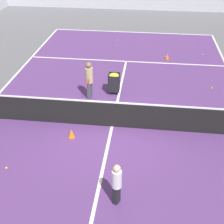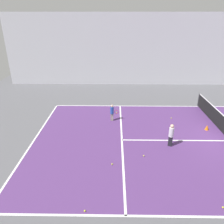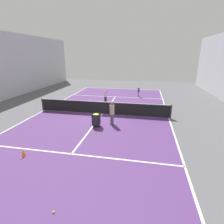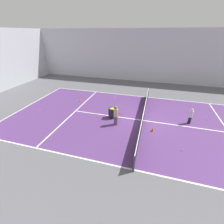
{
  "view_description": "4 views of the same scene",
  "coord_description": "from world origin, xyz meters",
  "px_view_note": "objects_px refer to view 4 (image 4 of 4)",
  "views": [
    {
      "loc": [
        1.14,
        -9.21,
        6.41
      ],
      "look_at": [
        0.0,
        0.0,
        0.62
      ],
      "focal_mm": 50.0,
      "sensor_mm": 36.0,
      "label": 1
    },
    {
      "loc": [
        10.67,
        -6.47,
        6.41
      ],
      "look_at": [
        -2.52,
        -6.66,
        0.62
      ],
      "focal_mm": 35.0,
      "sensor_mm": 36.0,
      "label": 2
    },
    {
      "loc": [
        -3.3,
        12.86,
        4.53
      ],
      "look_at": [
        -1.17,
        1.99,
        0.88
      ],
      "focal_mm": 28.0,
      "sensor_mm": 36.0,
      "label": 3
    },
    {
      "loc": [
        -10.67,
        -0.41,
        6.32
      ],
      "look_at": [
        -0.23,
        2.56,
        0.52
      ],
      "focal_mm": 24.0,
      "sensor_mm": 36.0,
      "label": 4
    }
  ],
  "objects_px": {
    "child_midcourt": "(191,115)",
    "tennis_net": "(144,115)",
    "ball_cart": "(112,111)",
    "training_cone_1": "(153,129)",
    "training_cone_0": "(80,100)",
    "coach_at_net": "(116,114)"
  },
  "relations": [
    {
      "from": "child_midcourt",
      "to": "training_cone_0",
      "type": "xyz_separation_m",
      "value": [
        1.59,
        10.14,
        -0.57
      ]
    },
    {
      "from": "child_midcourt",
      "to": "ball_cart",
      "type": "height_order",
      "value": "child_midcourt"
    },
    {
      "from": "tennis_net",
      "to": "child_midcourt",
      "type": "distance_m",
      "value": 3.54
    },
    {
      "from": "ball_cart",
      "to": "training_cone_0",
      "type": "bearing_deg",
      "value": 59.87
    },
    {
      "from": "training_cone_1",
      "to": "ball_cart",
      "type": "bearing_deg",
      "value": 72.31
    },
    {
      "from": "tennis_net",
      "to": "training_cone_1",
      "type": "distance_m",
      "value": 1.58
    },
    {
      "from": "training_cone_0",
      "to": "coach_at_net",
      "type": "bearing_deg",
      "value": -125.42
    },
    {
      "from": "tennis_net",
      "to": "ball_cart",
      "type": "height_order",
      "value": "tennis_net"
    },
    {
      "from": "ball_cart",
      "to": "training_cone_1",
      "type": "xyz_separation_m",
      "value": [
        -1.07,
        -3.36,
        -0.45
      ]
    },
    {
      "from": "ball_cart",
      "to": "training_cone_0",
      "type": "relative_size",
      "value": 2.67
    },
    {
      "from": "training_cone_1",
      "to": "training_cone_0",
      "type": "bearing_deg",
      "value": 65.18
    },
    {
      "from": "child_midcourt",
      "to": "coach_at_net",
      "type": "bearing_deg",
      "value": 43.32
    },
    {
      "from": "child_midcourt",
      "to": "tennis_net",
      "type": "bearing_deg",
      "value": 34.79
    },
    {
      "from": "training_cone_0",
      "to": "ball_cart",
      "type": "bearing_deg",
      "value": -120.13
    },
    {
      "from": "tennis_net",
      "to": "training_cone_0",
      "type": "relative_size",
      "value": 31.5
    },
    {
      "from": "training_cone_0",
      "to": "training_cone_1",
      "type": "distance_m",
      "value": 8.21
    },
    {
      "from": "coach_at_net",
      "to": "tennis_net",
      "type": "bearing_deg",
      "value": 36.39
    },
    {
      "from": "tennis_net",
      "to": "coach_at_net",
      "type": "xyz_separation_m",
      "value": [
        -1.17,
        1.98,
        0.38
      ]
    },
    {
      "from": "coach_at_net",
      "to": "training_cone_0",
      "type": "height_order",
      "value": "coach_at_net"
    },
    {
      "from": "tennis_net",
      "to": "ball_cart",
      "type": "xyz_separation_m",
      "value": [
        -0.23,
        2.56,
        0.08
      ]
    },
    {
      "from": "ball_cart",
      "to": "training_cone_1",
      "type": "relative_size",
      "value": 2.76
    },
    {
      "from": "tennis_net",
      "to": "child_midcourt",
      "type": "bearing_deg",
      "value": -81.02
    }
  ]
}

